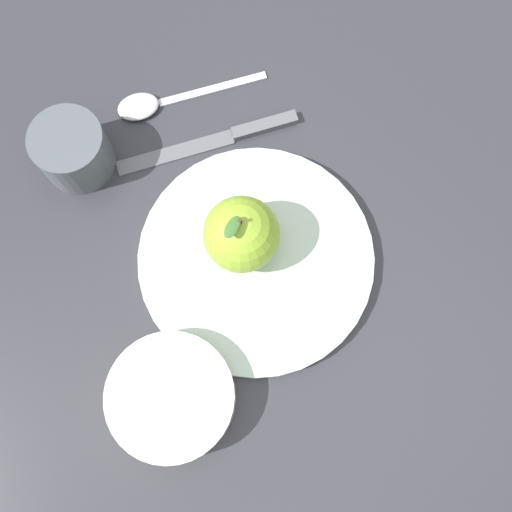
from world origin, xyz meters
name	(u,v)px	position (x,y,z in m)	size (l,w,h in m)	color
ground_plane	(260,245)	(0.00, 0.00, 0.00)	(2.40, 2.40, 0.00)	#2D2D33
dinner_plate	(256,259)	(0.02, 0.01, 0.01)	(0.25, 0.25, 0.02)	#B2C6B2
apple	(241,234)	(0.02, -0.01, 0.05)	(0.08, 0.08, 0.09)	#8CB22D
side_bowl	(171,397)	(0.18, 0.06, 0.02)	(0.13, 0.13, 0.04)	silver
cup	(72,149)	(0.08, -0.21, 0.03)	(0.08, 0.08, 0.06)	#4C5156
knife	(225,138)	(-0.06, -0.12, 0.00)	(0.20, 0.11, 0.01)	#59595E
spoon	(156,102)	(-0.03, -0.20, 0.01)	(0.17, 0.10, 0.01)	silver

